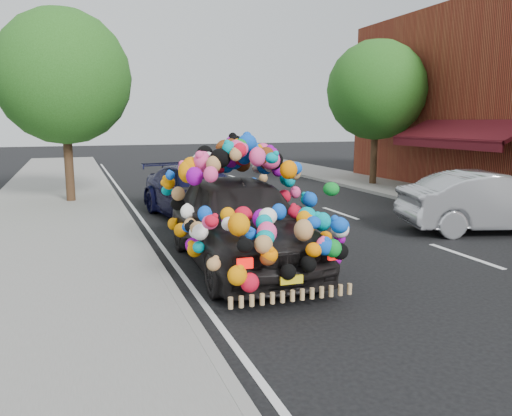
# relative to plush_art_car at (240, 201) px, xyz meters

# --- Properties ---
(ground) EXTENTS (100.00, 100.00, 0.00)m
(ground) POSITION_rel_plush_art_car_xyz_m (0.84, -1.00, -1.22)
(ground) COLOR black
(ground) RESTS_ON ground
(sidewalk) EXTENTS (4.00, 60.00, 0.12)m
(sidewalk) POSITION_rel_plush_art_car_xyz_m (-3.46, -1.00, -1.16)
(sidewalk) COLOR gray
(sidewalk) RESTS_ON ground
(kerb) EXTENTS (0.15, 60.00, 0.13)m
(kerb) POSITION_rel_plush_art_car_xyz_m (-1.51, -1.00, -1.15)
(kerb) COLOR gray
(kerb) RESTS_ON ground
(lane_markings) EXTENTS (6.00, 50.00, 0.01)m
(lane_markings) POSITION_rel_plush_art_car_xyz_m (4.44, -1.00, -1.21)
(lane_markings) COLOR silver
(lane_markings) RESTS_ON ground
(tree_near_sidewalk) EXTENTS (4.20, 4.20, 6.13)m
(tree_near_sidewalk) POSITION_rel_plush_art_car_xyz_m (-2.96, 8.50, 2.81)
(tree_near_sidewalk) COLOR #332114
(tree_near_sidewalk) RESTS_ON ground
(tree_far_b) EXTENTS (4.00, 4.00, 5.90)m
(tree_far_b) POSITION_rel_plush_art_car_xyz_m (8.84, 9.00, 2.68)
(tree_far_b) COLOR #332114
(tree_far_b) RESTS_ON ground
(plush_art_car) EXTENTS (2.52, 5.25, 2.35)m
(plush_art_car) POSITION_rel_plush_art_car_xyz_m (0.00, 0.00, 0.00)
(plush_art_car) COLOR black
(plush_art_car) RESTS_ON ground
(navy_sedan) EXTENTS (2.73, 5.22, 1.44)m
(navy_sedan) POSITION_rel_plush_art_car_xyz_m (0.32, 4.62, -0.49)
(navy_sedan) COLOR black
(navy_sedan) RESTS_ON ground
(silver_hatchback) EXTENTS (4.71, 2.74, 1.47)m
(silver_hatchback) POSITION_rel_plush_art_car_xyz_m (6.71, 0.55, -0.48)
(silver_hatchback) COLOR #9EA0A5
(silver_hatchback) RESTS_ON ground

